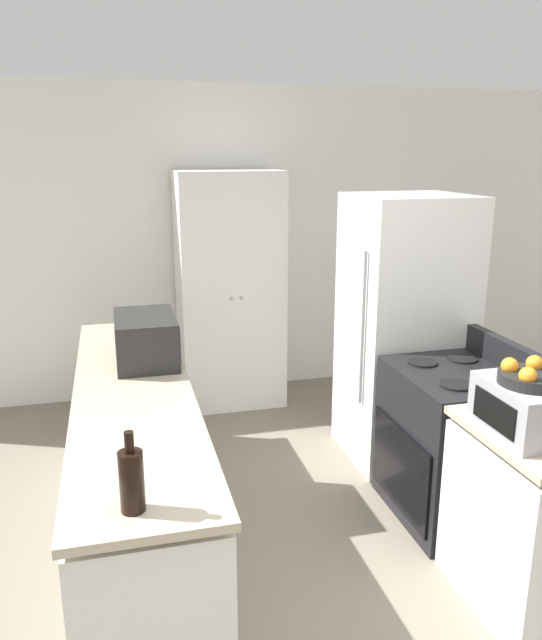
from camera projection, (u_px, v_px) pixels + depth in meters
name	position (u px, v px, depth m)	size (l,w,h in m)	color
wall_back	(224.00, 243.00, 5.34)	(7.00, 0.06, 2.60)	white
counter_left	(138.00, 468.00, 3.35)	(0.60, 2.64, 0.88)	silver
counter_right	(535.00, 521.00, 2.87)	(0.60, 0.72, 0.88)	silver
pantry_cabinet	(230.00, 290.00, 5.12)	(0.83, 0.59, 1.92)	white
stove	(453.00, 443.00, 3.59)	(0.66, 0.77, 1.04)	black
refrigerator	(404.00, 330.00, 4.21)	(0.76, 0.72, 1.80)	white
microwave	(146.00, 339.00, 3.61)	(0.35, 0.52, 0.28)	black
wine_bottle	(132.00, 480.00, 2.11)	(0.09, 0.09, 0.29)	black
toaster_oven	(523.00, 409.00, 2.70)	(0.29, 0.42, 0.23)	#939399
fruit_bowl	(529.00, 376.00, 2.66)	(0.27, 0.27, 0.10)	black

